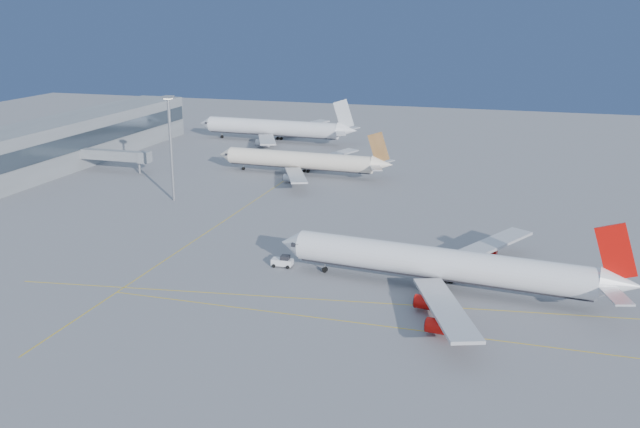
{
  "coord_description": "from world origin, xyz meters",
  "views": [
    {
      "loc": [
        29.52,
        -117.29,
        49.16
      ],
      "look_at": [
        -12.65,
        21.88,
        7.0
      ],
      "focal_mm": 40.0,
      "sensor_mm": 36.0,
      "label": 1
    }
  ],
  "objects_px": {
    "airliner_third": "(276,128)",
    "light_mast": "(171,140)",
    "pushback_tug": "(283,261)",
    "airliner_virgin": "(447,265)",
    "airliner_etihad": "(303,161)"
  },
  "relations": [
    {
      "from": "airliner_virgin",
      "to": "airliner_third",
      "type": "bearing_deg",
      "value": 127.52
    },
    {
      "from": "airliner_virgin",
      "to": "airliner_third",
      "type": "distance_m",
      "value": 153.95
    },
    {
      "from": "airliner_etihad",
      "to": "pushback_tug",
      "type": "distance_m",
      "value": 80.42
    },
    {
      "from": "airliner_virgin",
      "to": "light_mast",
      "type": "relative_size",
      "value": 2.37
    },
    {
      "from": "airliner_third",
      "to": "light_mast",
      "type": "height_order",
      "value": "light_mast"
    },
    {
      "from": "pushback_tug",
      "to": "airliner_virgin",
      "type": "bearing_deg",
      "value": -7.77
    },
    {
      "from": "airliner_third",
      "to": "light_mast",
      "type": "distance_m",
      "value": 89.83
    },
    {
      "from": "airliner_third",
      "to": "light_mast",
      "type": "xyz_separation_m",
      "value": [
        4.0,
        -89.06,
        11.03
      ]
    },
    {
      "from": "airliner_virgin",
      "to": "light_mast",
      "type": "height_order",
      "value": "light_mast"
    },
    {
      "from": "pushback_tug",
      "to": "light_mast",
      "type": "height_order",
      "value": "light_mast"
    },
    {
      "from": "airliner_virgin",
      "to": "airliner_third",
      "type": "relative_size",
      "value": 1.01
    },
    {
      "from": "pushback_tug",
      "to": "airliner_etihad",
      "type": "bearing_deg",
      "value": 102.91
    },
    {
      "from": "airliner_third",
      "to": "pushback_tug",
      "type": "bearing_deg",
      "value": -66.01
    },
    {
      "from": "airliner_etihad",
      "to": "pushback_tug",
      "type": "relative_size",
      "value": 13.46
    },
    {
      "from": "airliner_virgin",
      "to": "pushback_tug",
      "type": "relative_size",
      "value": 15.59
    }
  ]
}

